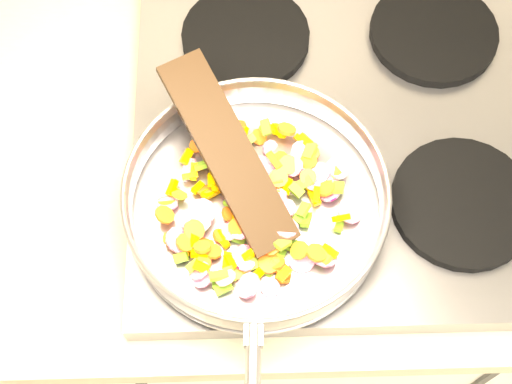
{
  "coord_description": "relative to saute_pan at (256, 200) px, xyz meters",
  "views": [
    {
      "loc": [
        -0.84,
        1.14,
        1.8
      ],
      "look_at": [
        -0.83,
        1.52,
        1.01
      ],
      "focal_mm": 50.0,
      "sensor_mm": 36.0,
      "label": 1
    }
  ],
  "objects": [
    {
      "name": "vegetable_heap",
      "position": [
        0.0,
        -0.0,
        -0.01
      ],
      "size": [
        0.27,
        0.26,
        0.05
      ],
      "color": "orange",
      "rests_on": "saute_pan"
    },
    {
      "name": "wooden_spatula",
      "position": [
        -0.03,
        0.06,
        0.03
      ],
      "size": [
        0.18,
        0.27,
        0.08
      ],
      "primitive_type": "cube",
      "rotation": [
        0.0,
        -0.26,
        2.05
      ],
      "color": "black",
      "rests_on": "saute_pan"
    },
    {
      "name": "grate_fr",
      "position": [
        0.27,
        0.01,
        -0.04
      ],
      "size": [
        0.19,
        0.19,
        0.02
      ],
      "primitive_type": "cylinder",
      "color": "black",
      "rests_on": "cooktop"
    },
    {
      "name": "saute_pan",
      "position": [
        0.0,
        0.0,
        0.0
      ],
      "size": [
        0.38,
        0.54,
        0.06
      ],
      "rotation": [
        0.0,
        0.0,
        -0.04
      ],
      "color": "#9E9EA5",
      "rests_on": "grate_fl"
    },
    {
      "name": "grate_br",
      "position": [
        0.27,
        0.29,
        -0.04
      ],
      "size": [
        0.19,
        0.19,
        0.02
      ],
      "primitive_type": "cylinder",
      "color": "black",
      "rests_on": "cooktop"
    },
    {
      "name": "grate_bl",
      "position": [
        -0.01,
        0.29,
        -0.04
      ],
      "size": [
        0.19,
        0.19,
        0.02
      ],
      "primitive_type": "cylinder",
      "color": "black",
      "rests_on": "cooktop"
    },
    {
      "name": "grate_fl",
      "position": [
        -0.01,
        0.01,
        -0.04
      ],
      "size": [
        0.19,
        0.19,
        0.02
      ],
      "primitive_type": "cylinder",
      "color": "black",
      "rests_on": "cooktop"
    },
    {
      "name": "cooktop",
      "position": [
        0.13,
        0.15,
        -0.07
      ],
      "size": [
        0.6,
        0.6,
        0.04
      ],
      "primitive_type": "cube",
      "color": "#939399",
      "rests_on": "counter_top"
    }
  ]
}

